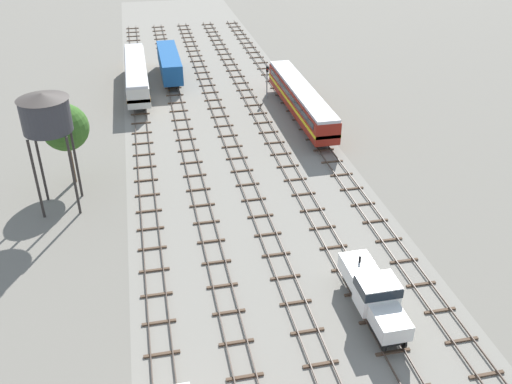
{
  "coord_description": "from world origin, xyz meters",
  "views": [
    {
      "loc": [
        -9.39,
        4.45,
        27.77
      ],
      "look_at": [
        0.0,
        48.46,
        1.5
      ],
      "focal_mm": 39.31,
      "sensor_mm": 36.0,
      "label": 1
    }
  ],
  "objects_px": {
    "shunter_loco_centre_mid": "(374,293)",
    "signal_post_nearest": "(267,77)",
    "diesel_railcar_far_left_far": "(136,73)",
    "water_tower": "(45,114)",
    "passenger_coach_centre_right_midfar": "(301,98)",
    "freight_boxcar_left_farther": "(169,62)"
  },
  "relations": [
    {
      "from": "diesel_railcar_far_left_far",
      "to": "freight_boxcar_left_farther",
      "type": "xyz_separation_m",
      "value": [
        4.98,
        4.62,
        -0.15
      ]
    },
    {
      "from": "diesel_railcar_far_left_far",
      "to": "freight_boxcar_left_farther",
      "type": "height_order",
      "value": "diesel_railcar_far_left_far"
    },
    {
      "from": "diesel_railcar_far_left_far",
      "to": "water_tower",
      "type": "relative_size",
      "value": 1.83
    },
    {
      "from": "passenger_coach_centre_right_midfar",
      "to": "shunter_loco_centre_mid",
      "type": "bearing_deg",
      "value": -97.87
    },
    {
      "from": "freight_boxcar_left_farther",
      "to": "diesel_railcar_far_left_far",
      "type": "bearing_deg",
      "value": -137.1
    },
    {
      "from": "freight_boxcar_left_farther",
      "to": "signal_post_nearest",
      "type": "xyz_separation_m",
      "value": [
        12.42,
        -10.89,
        0.48
      ]
    },
    {
      "from": "passenger_coach_centre_right_midfar",
      "to": "water_tower",
      "type": "xyz_separation_m",
      "value": [
        -27.68,
        -16.03,
        6.7
      ]
    },
    {
      "from": "shunter_loco_centre_mid",
      "to": "passenger_coach_centre_right_midfar",
      "type": "height_order",
      "value": "passenger_coach_centre_right_midfar"
    },
    {
      "from": "diesel_railcar_far_left_far",
      "to": "water_tower",
      "type": "distance_m",
      "value": 31.97
    },
    {
      "from": "passenger_coach_centre_right_midfar",
      "to": "diesel_railcar_far_left_far",
      "type": "height_order",
      "value": "same"
    },
    {
      "from": "diesel_railcar_far_left_far",
      "to": "signal_post_nearest",
      "type": "bearing_deg",
      "value": -19.83
    },
    {
      "from": "diesel_railcar_far_left_far",
      "to": "shunter_loco_centre_mid",
      "type": "bearing_deg",
      "value": -73.46
    },
    {
      "from": "passenger_coach_centre_right_midfar",
      "to": "water_tower",
      "type": "bearing_deg",
      "value": -149.92
    },
    {
      "from": "passenger_coach_centre_right_midfar",
      "to": "diesel_railcar_far_left_far",
      "type": "relative_size",
      "value": 1.07
    },
    {
      "from": "diesel_railcar_far_left_far",
      "to": "signal_post_nearest",
      "type": "xyz_separation_m",
      "value": [
        17.39,
        -6.27,
        0.33
      ]
    },
    {
      "from": "shunter_loco_centre_mid",
      "to": "water_tower",
      "type": "xyz_separation_m",
      "value": [
        -22.71,
        19.93,
        7.31
      ]
    },
    {
      "from": "shunter_loco_centre_mid",
      "to": "freight_boxcar_left_farther",
      "type": "distance_m",
      "value": 55.71
    },
    {
      "from": "diesel_railcar_far_left_far",
      "to": "water_tower",
      "type": "xyz_separation_m",
      "value": [
        -7.81,
        -30.26,
        6.72
      ]
    },
    {
      "from": "water_tower",
      "to": "signal_post_nearest",
      "type": "distance_m",
      "value": 35.37
    },
    {
      "from": "shunter_loco_centre_mid",
      "to": "freight_boxcar_left_farther",
      "type": "xyz_separation_m",
      "value": [
        -9.93,
        54.82,
        0.44
      ]
    },
    {
      "from": "shunter_loco_centre_mid",
      "to": "signal_post_nearest",
      "type": "height_order",
      "value": "signal_post_nearest"
    },
    {
      "from": "shunter_loco_centre_mid",
      "to": "passenger_coach_centre_right_midfar",
      "type": "xyz_separation_m",
      "value": [
        4.97,
        35.97,
        0.6
      ]
    }
  ]
}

